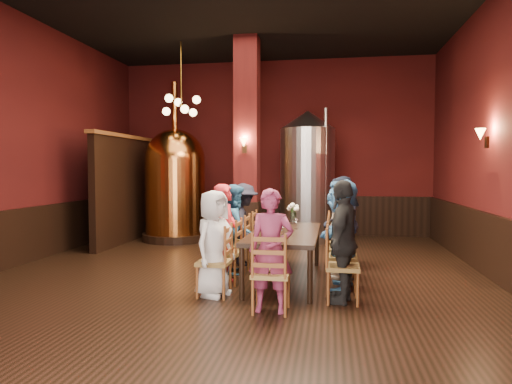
% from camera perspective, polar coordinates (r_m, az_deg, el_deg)
% --- Properties ---
extents(room, '(10.00, 10.02, 4.50)m').
position_cam_1_polar(room, '(7.06, -2.85, 7.34)').
color(room, black).
rests_on(room, ground).
extents(wainscot_right, '(0.08, 9.90, 1.00)m').
position_cam_1_polar(wainscot_right, '(7.41, 28.93, -6.81)').
color(wainscot_right, black).
rests_on(wainscot_right, ground).
extents(wainscot_back, '(7.90, 0.08, 1.00)m').
position_cam_1_polar(wainscot_back, '(11.99, 2.17, -2.82)').
color(wainscot_back, black).
rests_on(wainscot_back, ground).
extents(wainscot_left, '(0.08, 9.90, 1.00)m').
position_cam_1_polar(wainscot_left, '(8.85, -28.86, -5.26)').
color(wainscot_left, black).
rests_on(wainscot_left, ground).
extents(column, '(0.58, 0.58, 4.50)m').
position_cam_1_polar(column, '(9.86, -1.12, 6.11)').
color(column, '#4D1110').
rests_on(column, ground).
extents(partition, '(0.22, 3.50, 2.40)m').
position_cam_1_polar(partition, '(11.12, -15.58, 0.24)').
color(partition, black).
rests_on(partition, ground).
extents(pendant_cluster, '(0.90, 0.90, 1.70)m').
position_cam_1_polar(pendant_cluster, '(10.41, -9.31, 10.61)').
color(pendant_cluster, '#A57226').
rests_on(pendant_cluster, room).
extents(sconce_wall, '(0.20, 0.20, 0.36)m').
position_cam_1_polar(sconce_wall, '(8.07, 26.91, 6.12)').
color(sconce_wall, black).
rests_on(sconce_wall, room).
extents(sconce_column, '(0.20, 0.20, 0.36)m').
position_cam_1_polar(sconce_column, '(9.56, -1.44, 5.91)').
color(sconce_column, black).
rests_on(sconce_column, column).
extents(dining_table, '(1.02, 2.41, 0.75)m').
position_cam_1_polar(dining_table, '(6.98, 3.65, -5.46)').
color(dining_table, black).
rests_on(dining_table, ground).
extents(chair_0, '(0.46, 0.46, 0.92)m').
position_cam_1_polar(chair_0, '(6.21, -5.28, -8.68)').
color(chair_0, '#9A4F27').
rests_on(chair_0, ground).
extents(person_0, '(0.67, 0.81, 1.42)m').
position_cam_1_polar(person_0, '(6.16, -5.29, -6.39)').
color(person_0, white).
rests_on(person_0, ground).
extents(chair_1, '(0.46, 0.46, 0.92)m').
position_cam_1_polar(chair_1, '(6.84, -3.81, -7.57)').
color(chair_1, '#9A4F27').
rests_on(chair_1, ground).
extents(person_1, '(0.40, 0.57, 1.48)m').
position_cam_1_polar(person_1, '(6.80, -3.82, -5.25)').
color(person_1, red).
rests_on(person_1, ground).
extents(chair_2, '(0.46, 0.46, 0.92)m').
position_cam_1_polar(chair_2, '(7.48, -2.62, -6.66)').
color(chair_2, '#9A4F27').
rests_on(chair_2, ground).
extents(person_2, '(0.45, 0.75, 1.45)m').
position_cam_1_polar(person_2, '(7.44, -2.62, -4.64)').
color(person_2, '#285D88').
rests_on(person_2, ground).
extents(chair_3, '(0.46, 0.46, 0.92)m').
position_cam_1_polar(chair_3, '(8.12, -1.60, -5.89)').
color(chair_3, '#9A4F27').
rests_on(chair_3, ground).
extents(person_3, '(0.82, 1.06, 1.45)m').
position_cam_1_polar(person_3, '(8.09, -1.60, -4.04)').
color(person_3, black).
rests_on(person_3, ground).
extents(chair_4, '(0.46, 0.46, 0.92)m').
position_cam_1_polar(chair_4, '(6.00, 10.80, -9.12)').
color(chair_4, '#9A4F27').
rests_on(chair_4, ground).
extents(person_4, '(0.59, 0.98, 1.57)m').
position_cam_1_polar(person_4, '(5.94, 10.83, -6.07)').
color(person_4, black).
rests_on(person_4, ground).
extents(chair_5, '(0.46, 0.46, 0.92)m').
position_cam_1_polar(chair_5, '(6.66, 10.70, -7.91)').
color(chair_5, '#9A4F27').
rests_on(chair_5, ground).
extents(person_5, '(0.62, 1.49, 1.56)m').
position_cam_1_polar(person_5, '(6.61, 10.72, -5.18)').
color(person_5, '#316295').
rests_on(person_5, ground).
extents(chair_6, '(0.46, 0.46, 0.92)m').
position_cam_1_polar(chair_6, '(7.31, 10.61, -6.94)').
color(chair_6, '#9A4F27').
rests_on(chair_6, ground).
extents(person_6, '(0.45, 0.65, 1.28)m').
position_cam_1_polar(person_6, '(7.28, 10.63, -5.56)').
color(person_6, white).
rests_on(person_6, ground).
extents(chair_7, '(0.46, 0.46, 0.92)m').
position_cam_1_polar(chair_7, '(7.97, 10.54, -6.11)').
color(chair_7, '#9A4F27').
rests_on(chair_7, ground).
extents(person_7, '(0.39, 0.77, 1.58)m').
position_cam_1_polar(person_7, '(7.92, 10.57, -3.75)').
color(person_7, black).
rests_on(person_7, ground).
extents(chair_8, '(0.46, 0.46, 0.92)m').
position_cam_1_polar(chair_8, '(5.51, 1.89, -10.16)').
color(chair_8, '#9A4F27').
rests_on(chair_8, ground).
extents(person_8, '(0.54, 0.35, 1.48)m').
position_cam_1_polar(person_8, '(5.46, 1.90, -7.31)').
color(person_8, '#8D2F53').
rests_on(person_8, ground).
extents(copper_kettle, '(1.62, 1.62, 3.73)m').
position_cam_1_polar(copper_kettle, '(10.99, -10.05, 1.11)').
color(copper_kettle, black).
rests_on(copper_kettle, ground).
extents(steel_vessel, '(1.36, 1.36, 3.05)m').
position_cam_1_polar(steel_vessel, '(10.71, 6.45, 1.96)').
color(steel_vessel, '#B2B2B7').
rests_on(steel_vessel, ground).
extents(rose_vase, '(0.22, 0.22, 0.37)m').
position_cam_1_polar(rose_vase, '(7.93, 4.69, -2.25)').
color(rose_vase, white).
rests_on(rose_vase, dining_table).
extents(wine_glass_0, '(0.07, 0.07, 0.17)m').
position_cam_1_polar(wine_glass_0, '(7.05, 3.18, -4.18)').
color(wine_glass_0, white).
rests_on(wine_glass_0, dining_table).
extents(wine_glass_1, '(0.07, 0.07, 0.17)m').
position_cam_1_polar(wine_glass_1, '(6.34, 0.08, -4.98)').
color(wine_glass_1, white).
rests_on(wine_glass_1, dining_table).
extents(wine_glass_2, '(0.07, 0.07, 0.17)m').
position_cam_1_polar(wine_glass_2, '(6.69, 1.25, -4.56)').
color(wine_glass_2, white).
rests_on(wine_glass_2, dining_table).
extents(wine_glass_3, '(0.07, 0.07, 0.17)m').
position_cam_1_polar(wine_glass_3, '(7.26, 5.04, -3.98)').
color(wine_glass_3, white).
rests_on(wine_glass_3, dining_table).
extents(wine_glass_4, '(0.07, 0.07, 0.17)m').
position_cam_1_polar(wine_glass_4, '(6.65, 3.38, -4.60)').
color(wine_glass_4, white).
rests_on(wine_glass_4, dining_table).
extents(wine_glass_5, '(0.07, 0.07, 0.17)m').
position_cam_1_polar(wine_glass_5, '(6.09, 2.84, -5.32)').
color(wine_glass_5, white).
rests_on(wine_glass_5, dining_table).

